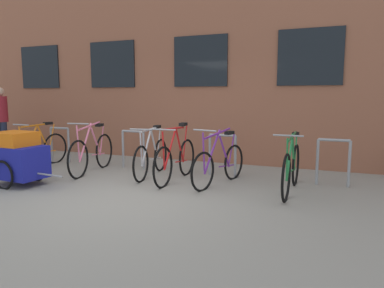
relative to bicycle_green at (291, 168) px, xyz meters
The scene contains 13 objects.
ground_plane 2.66m from the bicycle_green, 152.82° to the right, with size 42.00×42.00×0.00m, color gray.
storefront_building 5.67m from the bicycle_green, 117.03° to the left, with size 28.00×5.24×5.51m.
bike_rack 2.49m from the bicycle_green, 163.75° to the left, with size 6.56×0.05×0.82m.
bicycle_green is the anchor object (origin of this frame).
bicycle_orange 5.41m from the bicycle_green, behind, with size 0.44×1.67×0.99m.
bicycle_pink 3.95m from the bicycle_green, behind, with size 0.48×1.83×1.07m.
bicycle_purple 1.24m from the bicycle_green, behind, with size 0.54×1.67×1.03m.
bicycle_red 2.06m from the bicycle_green, behind, with size 0.44×1.79×1.06m.
bicycle_silver 2.68m from the bicycle_green, behind, with size 0.44×1.71×0.98m.
bike_trailer 4.68m from the bicycle_green, 163.73° to the right, with size 1.47×0.73×0.95m.
wooden_bench 7.71m from the bicycle_green, behind, with size 1.79×0.40×0.48m.
person_by_bench 7.20m from the bicycle_green, behind, with size 0.35×0.32×1.76m.
backpack 6.14m from the bicycle_green, behind, with size 0.28×0.20×0.44m, color #1E4C1E.
Camera 1 is at (3.03, -4.68, 1.56)m, focal length 33.68 mm.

